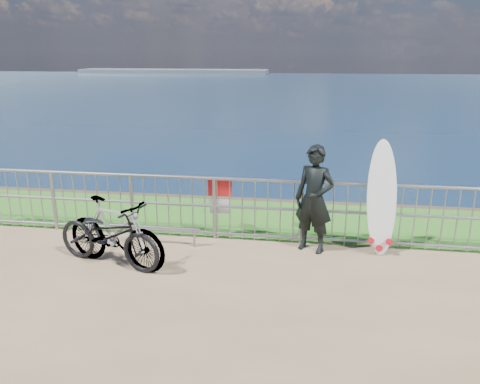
% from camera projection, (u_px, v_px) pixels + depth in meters
% --- Properties ---
extents(grass_strip, '(120.00, 120.00, 0.00)m').
position_uv_depth(grass_strip, '(251.00, 218.00, 9.27)').
color(grass_strip, '#2A6D1D').
rests_on(grass_strip, ground).
extents(seascape, '(260.00, 260.00, 5.00)m').
position_uv_depth(seascape, '(174.00, 73.00, 153.67)').
color(seascape, brown).
rests_on(seascape, ground).
extents(railing, '(10.06, 0.10, 1.13)m').
position_uv_depth(railing, '(244.00, 209.00, 8.06)').
color(railing, gray).
rests_on(railing, ground).
extents(surfer, '(0.76, 0.65, 1.78)m').
position_uv_depth(surfer, '(314.00, 199.00, 7.56)').
color(surfer, black).
rests_on(surfer, ground).
extents(surfboard, '(0.55, 0.50, 1.87)m').
position_uv_depth(surfboard, '(382.00, 202.00, 7.50)').
color(surfboard, silver).
rests_on(surfboard, ground).
extents(bicycle_near, '(1.97, 1.14, 0.98)m').
position_uv_depth(bicycle_near, '(108.00, 235.00, 7.15)').
color(bicycle_near, black).
rests_on(bicycle_near, ground).
extents(bicycle_far, '(1.88, 1.03, 1.09)m').
position_uv_depth(bicycle_far, '(115.00, 233.00, 7.10)').
color(bicycle_far, black).
rests_on(bicycle_far, ground).
extents(bike_rack, '(1.60, 0.05, 0.34)m').
position_uv_depth(bike_rack, '(154.00, 229.00, 7.96)').
color(bike_rack, gray).
rests_on(bike_rack, ground).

